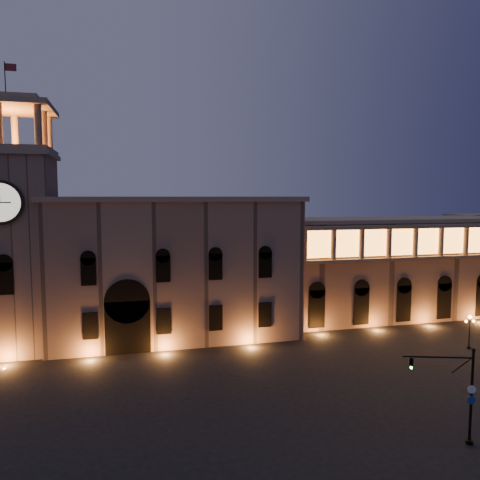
% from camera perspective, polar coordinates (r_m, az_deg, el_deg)
% --- Properties ---
extents(ground, '(160.00, 160.00, 0.00)m').
position_cam_1_polar(ground, '(41.43, -1.31, -19.84)').
color(ground, black).
rests_on(ground, ground).
extents(government_building, '(30.80, 12.80, 17.60)m').
position_cam_1_polar(government_building, '(59.49, -7.98, -3.27)').
color(government_building, '#7C6051').
rests_on(government_building, ground).
extents(clock_tower, '(9.80, 9.80, 32.40)m').
position_cam_1_polar(clock_tower, '(59.06, -25.99, -0.18)').
color(clock_tower, '#7C6051').
rests_on(clock_tower, ground).
extents(colonnade_wing, '(40.60, 11.50, 14.50)m').
position_cam_1_polar(colonnade_wing, '(73.39, 19.38, -3.02)').
color(colonnade_wing, '#775C4C').
rests_on(colonnade_wing, ground).
extents(traffic_light, '(4.91, 1.84, 7.03)m').
position_cam_1_polar(traffic_light, '(38.15, 25.13, -16.60)').
color(traffic_light, black).
rests_on(traffic_light, ground).
extents(street_lamp_near, '(1.36, 0.46, 3.96)m').
position_cam_1_polar(street_lamp_near, '(61.07, 26.19, -9.69)').
color(street_lamp_near, black).
rests_on(street_lamp_near, ground).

